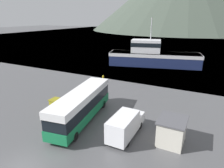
{
  "coord_description": "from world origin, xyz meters",
  "views": [
    {
      "loc": [
        11.92,
        -7.93,
        11.15
      ],
      "look_at": [
        -0.41,
        16.13,
        2.0
      ],
      "focal_mm": 32.0,
      "sensor_mm": 36.0,
      "label": 1
    }
  ],
  "objects": [
    {
      "name": "water_surface",
      "position": [
        0.0,
        143.76,
        0.0
      ],
      "size": [
        240.0,
        240.0,
        0.0
      ],
      "primitive_type": "plane",
      "color": "slate",
      "rests_on": "ground"
    },
    {
      "name": "storage_bin",
      "position": [
        -4.64,
        9.19,
        0.73
      ],
      "size": [
        1.49,
        1.33,
        1.44
      ],
      "color": "olive",
      "rests_on": "ground"
    },
    {
      "name": "small_boat",
      "position": [
        -8.62,
        50.39,
        0.37
      ],
      "size": [
        5.01,
        4.9,
        0.74
      ],
      "rotation": [
        0.0,
        0.0,
        3.95
      ],
      "color": "black",
      "rests_on": "water_surface"
    },
    {
      "name": "dock_kiosk",
      "position": [
        9.53,
        8.68,
        1.24
      ],
      "size": [
        2.48,
        2.9,
        2.45
      ],
      "color": "beige",
      "rests_on": "ground"
    },
    {
      "name": "tour_bus",
      "position": [
        -0.28,
        8.52,
        1.91
      ],
      "size": [
        4.2,
        11.26,
        3.4
      ],
      "rotation": [
        0.0,
        0.0,
        0.16
      ],
      "color": "#146B3D",
      "rests_on": "ground"
    },
    {
      "name": "mooring_bollard",
      "position": [
        -5.75,
        22.95,
        0.44
      ],
      "size": [
        0.34,
        0.34,
        0.81
      ],
      "color": "#B29919",
      "rests_on": "ground"
    },
    {
      "name": "fishing_boat",
      "position": [
        -0.91,
        38.22,
        2.31
      ],
      "size": [
        21.61,
        10.44,
        10.97
      ],
      "rotation": [
        0.0,
        0.0,
        4.97
      ],
      "color": "#19234C",
      "rests_on": "water_surface"
    },
    {
      "name": "delivery_van",
      "position": [
        5.33,
        7.76,
        1.26
      ],
      "size": [
        1.93,
        5.63,
        2.39
      ],
      "rotation": [
        0.0,
        0.0,
        0.01
      ],
      "color": "silver",
      "rests_on": "ground"
    }
  ]
}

